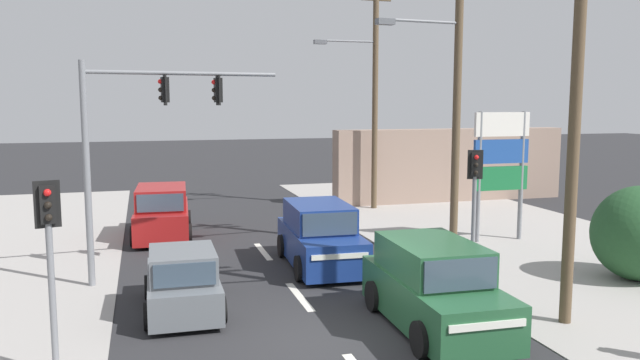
{
  "coord_description": "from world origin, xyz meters",
  "views": [
    {
      "loc": [
        -3.71,
        -11.92,
        4.93
      ],
      "look_at": [
        0.82,
        4.0,
        2.85
      ],
      "focal_mm": 35.0,
      "sensor_mm": 36.0,
      "label": 1
    }
  ],
  "objects_px": {
    "pedestal_signal_right_kerb": "(474,190)",
    "pedestal_signal_left_kerb": "(49,245)",
    "utility_pole_background_right": "(373,86)",
    "suv_kerbside_parked": "(320,237)",
    "shopping_plaza_sign": "(501,158)",
    "hatchback_receding_far": "(183,282)",
    "suv_oncoming_near": "(162,213)",
    "suv_crossing_left": "(434,288)",
    "traffic_signal_mast": "(137,131)",
    "utility_pole_foreground_right": "(572,68)",
    "utility_pole_midground_right": "(454,84)"
  },
  "relations": [
    {
      "from": "hatchback_receding_far",
      "to": "suv_crossing_left",
      "type": "height_order",
      "value": "suv_crossing_left"
    },
    {
      "from": "utility_pole_foreground_right",
      "to": "suv_crossing_left",
      "type": "relative_size",
      "value": 2.3
    },
    {
      "from": "traffic_signal_mast",
      "to": "utility_pole_midground_right",
      "type": "bearing_deg",
      "value": 3.94
    },
    {
      "from": "shopping_plaza_sign",
      "to": "suv_oncoming_near",
      "type": "bearing_deg",
      "value": 161.28
    },
    {
      "from": "pedestal_signal_right_kerb",
      "to": "pedestal_signal_left_kerb",
      "type": "distance_m",
      "value": 11.58
    },
    {
      "from": "utility_pole_midground_right",
      "to": "shopping_plaza_sign",
      "type": "distance_m",
      "value": 3.69
    },
    {
      "from": "utility_pole_foreground_right",
      "to": "traffic_signal_mast",
      "type": "xyz_separation_m",
      "value": [
        -9.0,
        6.01,
        -1.49
      ]
    },
    {
      "from": "utility_pole_midground_right",
      "to": "suv_crossing_left",
      "type": "xyz_separation_m",
      "value": [
        -3.59,
        -6.11,
        -4.62
      ]
    },
    {
      "from": "hatchback_receding_far",
      "to": "suv_crossing_left",
      "type": "distance_m",
      "value": 5.83
    },
    {
      "from": "suv_crossing_left",
      "to": "utility_pole_midground_right",
      "type": "bearing_deg",
      "value": 59.56
    },
    {
      "from": "pedestal_signal_right_kerb",
      "to": "hatchback_receding_far",
      "type": "bearing_deg",
      "value": -171.34
    },
    {
      "from": "traffic_signal_mast",
      "to": "suv_crossing_left",
      "type": "xyz_separation_m",
      "value": [
        6.17,
        -5.43,
        -3.26
      ]
    },
    {
      "from": "suv_oncoming_near",
      "to": "suv_crossing_left",
      "type": "distance_m",
      "value": 12.34
    },
    {
      "from": "utility_pole_midground_right",
      "to": "utility_pole_background_right",
      "type": "bearing_deg",
      "value": 86.61
    },
    {
      "from": "pedestal_signal_left_kerb",
      "to": "suv_oncoming_near",
      "type": "height_order",
      "value": "pedestal_signal_left_kerb"
    },
    {
      "from": "pedestal_signal_left_kerb",
      "to": "shopping_plaza_sign",
      "type": "height_order",
      "value": "shopping_plaza_sign"
    },
    {
      "from": "traffic_signal_mast",
      "to": "suv_kerbside_parked",
      "type": "bearing_deg",
      "value": 2.37
    },
    {
      "from": "pedestal_signal_left_kerb",
      "to": "hatchback_receding_far",
      "type": "distance_m",
      "value": 4.16
    },
    {
      "from": "suv_kerbside_parked",
      "to": "traffic_signal_mast",
      "type": "bearing_deg",
      "value": -177.63
    },
    {
      "from": "shopping_plaza_sign",
      "to": "hatchback_receding_far",
      "type": "xyz_separation_m",
      "value": [
        -11.29,
        -4.62,
        -2.28
      ]
    },
    {
      "from": "pedestal_signal_left_kerb",
      "to": "utility_pole_background_right",
      "type": "bearing_deg",
      "value": 52.1
    },
    {
      "from": "suv_kerbside_parked",
      "to": "suv_crossing_left",
      "type": "xyz_separation_m",
      "value": [
        0.99,
        -5.65,
        0.0
      ]
    },
    {
      "from": "suv_oncoming_near",
      "to": "suv_crossing_left",
      "type": "height_order",
      "value": "same"
    },
    {
      "from": "pedestal_signal_right_kerb",
      "to": "suv_crossing_left",
      "type": "xyz_separation_m",
      "value": [
        -3.14,
        -3.84,
        -1.53
      ]
    },
    {
      "from": "utility_pole_foreground_right",
      "to": "utility_pole_midground_right",
      "type": "relative_size",
      "value": 1.03
    },
    {
      "from": "shopping_plaza_sign",
      "to": "suv_oncoming_near",
      "type": "height_order",
      "value": "shopping_plaza_sign"
    },
    {
      "from": "utility_pole_midground_right",
      "to": "suv_kerbside_parked",
      "type": "height_order",
      "value": "utility_pole_midground_right"
    },
    {
      "from": "pedestal_signal_left_kerb",
      "to": "shopping_plaza_sign",
      "type": "distance_m",
      "value": 15.67
    },
    {
      "from": "utility_pole_midground_right",
      "to": "pedestal_signal_left_kerb",
      "type": "distance_m",
      "value": 13.33
    },
    {
      "from": "utility_pole_midground_right",
      "to": "suv_kerbside_parked",
      "type": "relative_size",
      "value": 2.23
    },
    {
      "from": "utility_pole_foreground_right",
      "to": "shopping_plaza_sign",
      "type": "relative_size",
      "value": 2.29
    },
    {
      "from": "utility_pole_background_right",
      "to": "shopping_plaza_sign",
      "type": "relative_size",
      "value": 2.3
    },
    {
      "from": "traffic_signal_mast",
      "to": "pedestal_signal_left_kerb",
      "type": "distance_m",
      "value": 6.2
    },
    {
      "from": "pedestal_signal_left_kerb",
      "to": "suv_kerbside_parked",
      "type": "relative_size",
      "value": 0.77
    },
    {
      "from": "shopping_plaza_sign",
      "to": "suv_crossing_left",
      "type": "height_order",
      "value": "shopping_plaza_sign"
    },
    {
      "from": "shopping_plaza_sign",
      "to": "utility_pole_background_right",
      "type": "bearing_deg",
      "value": 104.45
    },
    {
      "from": "utility_pole_foreground_right",
      "to": "pedestal_signal_right_kerb",
      "type": "distance_m",
      "value": 5.47
    },
    {
      "from": "shopping_plaza_sign",
      "to": "suv_oncoming_near",
      "type": "xyz_separation_m",
      "value": [
        -11.49,
        3.89,
        -2.1
      ]
    },
    {
      "from": "utility_pole_midground_right",
      "to": "pedestal_signal_right_kerb",
      "type": "xyz_separation_m",
      "value": [
        -0.45,
        -2.26,
        -3.08
      ]
    },
    {
      "from": "pedestal_signal_right_kerb",
      "to": "shopping_plaza_sign",
      "type": "xyz_separation_m",
      "value": [
        2.93,
        3.34,
        0.57
      ]
    },
    {
      "from": "utility_pole_background_right",
      "to": "pedestal_signal_left_kerb",
      "type": "height_order",
      "value": "utility_pole_background_right"
    },
    {
      "from": "utility_pole_midground_right",
      "to": "hatchback_receding_far",
      "type": "relative_size",
      "value": 2.81
    },
    {
      "from": "utility_pole_background_right",
      "to": "hatchback_receding_far",
      "type": "relative_size",
      "value": 2.89
    },
    {
      "from": "suv_kerbside_parked",
      "to": "utility_pole_background_right",
      "type": "bearing_deg",
      "value": 60.9
    },
    {
      "from": "traffic_signal_mast",
      "to": "shopping_plaza_sign",
      "type": "height_order",
      "value": "traffic_signal_mast"
    },
    {
      "from": "suv_oncoming_near",
      "to": "suv_crossing_left",
      "type": "xyz_separation_m",
      "value": [
        5.43,
        -11.08,
        0.0
      ]
    },
    {
      "from": "utility_pole_background_right",
      "to": "pedestal_signal_left_kerb",
      "type": "distance_m",
      "value": 19.44
    },
    {
      "from": "suv_kerbside_parked",
      "to": "hatchback_receding_far",
      "type": "distance_m",
      "value": 5.25
    },
    {
      "from": "pedestal_signal_left_kerb",
      "to": "suv_kerbside_parked",
      "type": "bearing_deg",
      "value": 41.81
    },
    {
      "from": "shopping_plaza_sign",
      "to": "pedestal_signal_left_kerb",
      "type": "bearing_deg",
      "value": -151.31
    }
  ]
}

